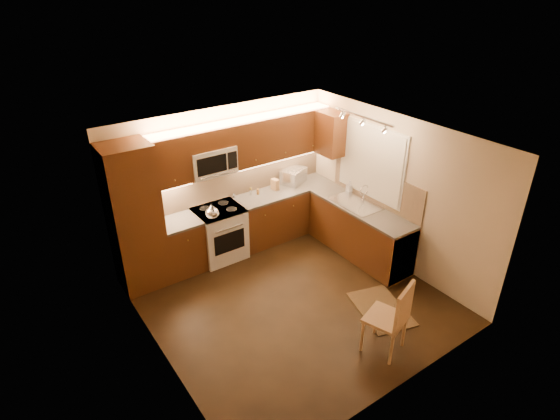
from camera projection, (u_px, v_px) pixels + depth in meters
floor at (293, 300)px, 6.84m from camera, size 4.00×4.00×0.01m
ceiling at (295, 141)px, 5.67m from camera, size 4.00×4.00×0.01m
wall_back at (224, 180)px, 7.70m from camera, size 4.00×0.01×2.50m
wall_front at (407, 306)px, 4.80m from camera, size 4.00×0.01×2.50m
wall_left at (154, 278)px, 5.24m from camera, size 0.01×4.00×2.50m
wall_right at (395, 192)px, 7.26m from camera, size 0.01×4.00×2.50m
pantry at (135, 219)px, 6.70m from camera, size 0.70×0.60×2.30m
base_cab_back_left at (182, 246)px, 7.37m from camera, size 0.62×0.60×0.86m
counter_back_left at (179, 222)px, 7.16m from camera, size 0.62×0.60×0.04m
base_cab_back_right at (284, 213)px, 8.39m from camera, size 1.92×0.60×0.86m
counter_back_right at (284, 190)px, 8.18m from camera, size 1.92×0.60×0.04m
base_cab_right at (359, 232)px, 7.78m from camera, size 0.60×2.00×0.86m
counter_right at (362, 208)px, 7.57m from camera, size 0.60×2.00×0.04m
dishwasher at (390, 250)px, 7.28m from camera, size 0.58×0.60×0.84m
backsplash_back at (242, 178)px, 7.89m from camera, size 3.30×0.02×0.60m
backsplash_right at (376, 187)px, 7.57m from camera, size 0.02×2.00×0.60m
upper_cab_back_left at (168, 161)px, 6.78m from camera, size 0.62×0.35×0.75m
upper_cab_back_right at (280, 135)px, 7.81m from camera, size 1.92×0.35×0.75m
upper_cab_bridge at (209, 138)px, 7.03m from camera, size 0.76×0.35×0.31m
upper_cab_right_corner at (331, 134)px, 7.90m from camera, size 0.35×0.50×0.75m
stove at (220, 233)px, 7.68m from camera, size 0.76×0.65×0.92m
microwave at (211, 161)px, 7.19m from camera, size 0.76×0.38×0.44m
window_frame at (371, 161)px, 7.49m from camera, size 0.03×1.44×1.24m
window_blinds at (371, 162)px, 7.48m from camera, size 0.02×1.36×1.16m
sink at (356, 200)px, 7.64m from camera, size 0.52×0.86×0.15m
faucet at (364, 193)px, 7.69m from camera, size 0.20×0.04×0.30m
track_light_bar at (363, 117)px, 6.76m from camera, size 0.04×1.20×0.03m
kettle at (212, 211)px, 7.15m from camera, size 0.23×0.23×0.24m
toaster_oven at (293, 176)px, 8.38m from camera, size 0.54×0.48×0.27m
knife_block at (275, 184)px, 8.13m from camera, size 0.11×0.15×0.20m
spice_jar_a at (234, 195)px, 7.86m from camera, size 0.05×0.05×0.09m
spice_jar_b at (251, 190)px, 8.05m from camera, size 0.05×0.05×0.08m
spice_jar_c at (251, 193)px, 7.95m from camera, size 0.05×0.05×0.09m
spice_jar_d at (258, 192)px, 7.98m from camera, size 0.06×0.06×0.10m
soap_bottle at (349, 186)px, 8.05m from camera, size 0.10×0.10×0.21m
rug at (381, 309)px, 6.65m from camera, size 0.89×1.12×0.01m
dining_chair at (386, 316)px, 5.74m from camera, size 0.59×0.59×1.05m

